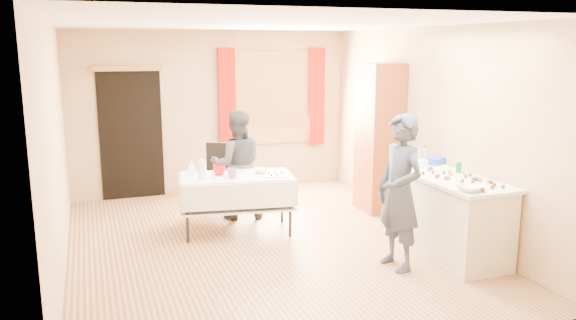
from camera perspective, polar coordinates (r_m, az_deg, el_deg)
name	(u,v)px	position (r m, az deg, el deg)	size (l,w,h in m)	color
floor	(265,244)	(6.89, -2.40, -8.57)	(4.50, 5.50, 0.02)	#9E7047
ceiling	(263,23)	(6.47, -2.60, 13.78)	(4.50, 5.50, 0.02)	white
wall_back	(213,112)	(9.20, -7.65, 4.85)	(4.50, 0.02, 2.60)	tan
wall_front	(379,197)	(4.06, 9.23, -3.71)	(4.50, 0.02, 2.60)	tan
wall_left	(55,150)	(6.27, -22.61, 0.95)	(0.02, 5.50, 2.60)	tan
wall_right	(429,128)	(7.53, 14.18, 3.13)	(0.02, 5.50, 2.60)	tan
window_frame	(272,98)	(9.40, -1.63, 6.31)	(1.32, 0.06, 1.52)	olive
window_pane	(272,98)	(9.39, -1.60, 6.30)	(1.20, 0.02, 1.40)	white
curtain_left	(227,100)	(9.14, -6.21, 6.10)	(0.28, 0.06, 1.65)	#AF1004
curtain_right	(316,97)	(9.62, 2.91, 6.43)	(0.28, 0.06, 1.65)	#AF1004
doorway	(131,135)	(9.03, -15.65, 2.47)	(0.95, 0.04, 2.00)	black
door_lintel	(128,68)	(8.90, -15.99, 8.94)	(1.05, 0.06, 0.08)	olive
cabinet	(379,138)	(8.13, 9.25, 2.21)	(0.50, 0.60, 2.12)	brown
counter	(451,217)	(6.66, 16.23, -5.55)	(0.70, 1.48, 0.91)	#BAB59C
party_table	(237,199)	(7.18, -5.20, -3.92)	(1.52, 0.95, 0.75)	black
chair	(220,193)	(8.07, -6.96, -3.32)	(0.54, 0.54, 1.00)	black
girl	(400,192)	(6.05, 11.29, -3.25)	(0.48, 0.66, 1.67)	#252D3F
woman	(237,165)	(7.74, -5.19, -0.47)	(0.82, 0.69, 1.50)	black
soda_can	(459,168)	(6.79, 16.94, -0.74)	(0.07, 0.07, 0.12)	#0E7D48
mixing_bowl	(469,188)	(5.97, 17.93, -2.76)	(0.30, 0.30, 0.06)	white
foam_block	(421,163)	(7.03, 13.33, -0.31)	(0.15, 0.10, 0.08)	white
blue_basket	(436,160)	(7.25, 14.77, -0.03)	(0.30, 0.20, 0.08)	blue
pitcher	(202,170)	(6.93, -8.75, -1.06)	(0.11, 0.11, 0.22)	silver
cup_red	(219,170)	(7.14, -7.00, -1.02)	(0.21, 0.21, 0.13)	red
cup_rainbow	(232,173)	(6.94, -5.69, -1.37)	(0.14, 0.14, 0.12)	red
small_bowl	(261,170)	(7.23, -2.73, -1.07)	(0.24, 0.24, 0.06)	white
pastry_tray	(276,176)	(7.03, -1.21, -1.59)	(0.28, 0.20, 0.02)	white
bottle	(192,168)	(7.22, -9.77, -0.78)	(0.09, 0.10, 0.17)	white
cake_balls	(462,178)	(6.43, 17.30, -1.79)	(0.49, 1.13, 0.04)	#3F2314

